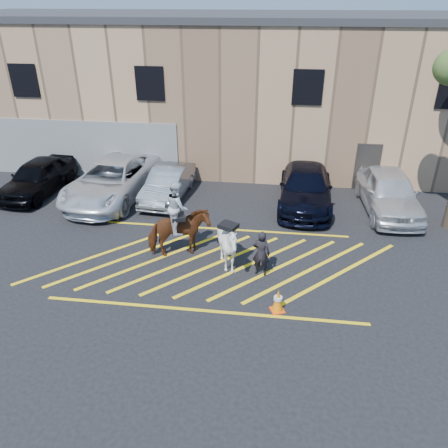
# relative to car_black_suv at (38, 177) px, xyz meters

# --- Properties ---
(ground) EXTENTS (90.00, 90.00, 0.00)m
(ground) POSITION_rel_car_black_suv_xyz_m (8.91, -4.64, -0.78)
(ground) COLOR black
(ground) RESTS_ON ground
(car_black_suv) EXTENTS (2.20, 4.69, 1.55)m
(car_black_suv) POSITION_rel_car_black_suv_xyz_m (0.00, 0.00, 0.00)
(car_black_suv) COLOR black
(car_black_suv) RESTS_ON ground
(car_white_pickup) EXTENTS (3.45, 6.36, 1.69)m
(car_white_pickup) POSITION_rel_car_black_suv_xyz_m (3.58, -0.05, 0.07)
(car_white_pickup) COLOR silver
(car_white_pickup) RESTS_ON ground
(car_silver_sedan) EXTENTS (1.80, 4.27, 1.37)m
(car_silver_sedan) POSITION_rel_car_black_suv_xyz_m (6.02, 0.21, -0.09)
(car_silver_sedan) COLOR gray
(car_silver_sedan) RESTS_ON ground
(car_blue_suv) EXTENTS (2.40, 5.48, 1.57)m
(car_blue_suv) POSITION_rel_car_black_suv_xyz_m (12.06, 0.37, 0.01)
(car_blue_suv) COLOR black
(car_blue_suv) RESTS_ON ground
(car_white_suv) EXTENTS (2.29, 5.16, 1.73)m
(car_white_suv) POSITION_rel_car_black_suv_xyz_m (15.49, 0.13, 0.09)
(car_white_suv) COLOR silver
(car_white_suv) RESTS_ON ground
(handler) EXTENTS (0.64, 0.48, 1.58)m
(handler) POSITION_rel_car_black_suv_xyz_m (10.46, -5.32, 0.01)
(handler) COLOR black
(handler) RESTS_ON ground
(warehouse) EXTENTS (32.42, 10.20, 7.30)m
(warehouse) POSITION_rel_car_black_suv_xyz_m (8.89, 7.35, 2.87)
(warehouse) COLOR tan
(warehouse) RESTS_ON ground
(hatching_zone) EXTENTS (12.60, 5.12, 0.01)m
(hatching_zone) POSITION_rel_car_black_suv_xyz_m (8.91, -4.94, -0.77)
(hatching_zone) COLOR yellow
(hatching_zone) RESTS_ON ground
(mounted_bay) EXTENTS (2.31, 1.65, 2.78)m
(mounted_bay) POSITION_rel_car_black_suv_xyz_m (7.58, -4.52, 0.35)
(mounted_bay) COLOR #582C14
(mounted_bay) RESTS_ON ground
(saddled_white) EXTENTS (1.99, 2.09, 1.80)m
(saddled_white) POSITION_rel_car_black_suv_xyz_m (9.37, -5.13, 0.13)
(saddled_white) COLOR silver
(saddled_white) RESTS_ON ground
(traffic_cone) EXTENTS (0.50, 0.50, 0.73)m
(traffic_cone) POSITION_rel_car_black_suv_xyz_m (11.06, -7.16, -0.41)
(traffic_cone) COLOR #FF4C0A
(traffic_cone) RESTS_ON ground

